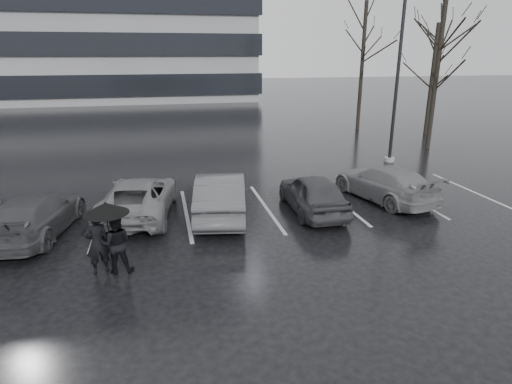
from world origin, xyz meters
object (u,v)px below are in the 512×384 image
object	(u,v)px
pedestrian_left	(97,243)
car_west_b	(139,197)
pedestrian_right	(116,243)
tree_north	(362,67)
car_west_a	(221,194)
car_west_c	(36,215)
car_main	(313,193)
lamp_post	(398,75)
car_east	(384,183)
tree_east	(436,76)
tree_ne	(432,80)

from	to	relation	value
pedestrian_left	car_west_b	bearing A→B (deg)	-123.08
pedestrian_right	tree_north	world-z (taller)	tree_north
car_west_a	car_west_c	world-z (taller)	car_west_a
car_main	pedestrian_left	xyz separation A→B (m)	(-6.63, -2.91, 0.13)
pedestrian_right	lamp_post	xyz separation A→B (m)	(12.41, 8.87, 3.44)
pedestrian_left	tree_north	xyz separation A→B (m)	(15.57, 18.14, 3.46)
car_main	lamp_post	world-z (taller)	lamp_post
car_main	car_west_a	bearing A→B (deg)	-5.40
car_west_b	car_east	xyz separation A→B (m)	(8.81, -0.31, -0.00)
car_west_c	car_east	xyz separation A→B (m)	(11.74, 0.68, 0.01)
pedestrian_left	lamp_post	bearing A→B (deg)	-166.41
pedestrian_left	tree_east	bearing A→B (deg)	-166.88
car_west_c	pedestrian_left	bearing A→B (deg)	135.98
car_west_a	car_main	bearing A→B (deg)	-176.57
lamp_post	tree_ne	bearing A→B (deg)	45.59
pedestrian_right	tree_north	bearing A→B (deg)	-128.20
car_west_c	tree_east	world-z (taller)	tree_east
car_west_c	lamp_post	distance (m)	16.49
car_east	car_main	bearing A→B (deg)	-1.79
car_west_a	lamp_post	size ratio (longest dim) A/B	0.49
car_main	car_west_b	world-z (taller)	car_main
tree_east	tree_north	bearing A→B (deg)	98.13
tree_ne	car_west_c	bearing A→B (deg)	-149.87
lamp_post	tree_ne	xyz separation A→B (m)	(6.21, 6.34, -0.71)
car_west_c	car_east	bearing A→B (deg)	-167.04
car_main	tree_north	world-z (taller)	tree_north
pedestrian_left	tree_ne	world-z (taller)	tree_ne
car_east	tree_ne	world-z (taller)	tree_ne
car_main	lamp_post	bearing A→B (deg)	-136.03
car_main	car_east	bearing A→B (deg)	-167.76
tree_east	car_east	bearing A→B (deg)	-132.31
car_west_b	lamp_post	xyz separation A→B (m)	(12.02, 4.96, 3.57)
tree_ne	lamp_post	bearing A→B (deg)	-134.41
car_west_b	car_main	bearing A→B (deg)	178.93
car_west_a	car_east	world-z (taller)	car_west_a
car_west_b	pedestrian_right	xyz separation A→B (m)	(-0.39, -3.91, 0.12)
pedestrian_right	tree_ne	size ratio (longest dim) A/B	0.22
car_east	pedestrian_left	bearing A→B (deg)	6.70
tree_east	car_main	bearing A→B (deg)	-140.38
car_west_c	pedestrian_left	distance (m)	3.55
pedestrian_right	tree_east	bearing A→B (deg)	-143.68
car_main	pedestrian_left	size ratio (longest dim) A/B	2.45
car_west_c	tree_east	size ratio (longest dim) A/B	0.55
tree_east	pedestrian_right	bearing A→B (deg)	-145.19
car_east	tree_ne	size ratio (longest dim) A/B	0.63
car_east	tree_north	distance (m)	16.17
car_west_c	tree_east	bearing A→B (deg)	-146.42
car_west_b	car_east	distance (m)	8.81
car_main	tree_east	xyz separation A→B (m)	(9.94, 8.23, 3.34)
car_main	car_west_c	bearing A→B (deg)	0.96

